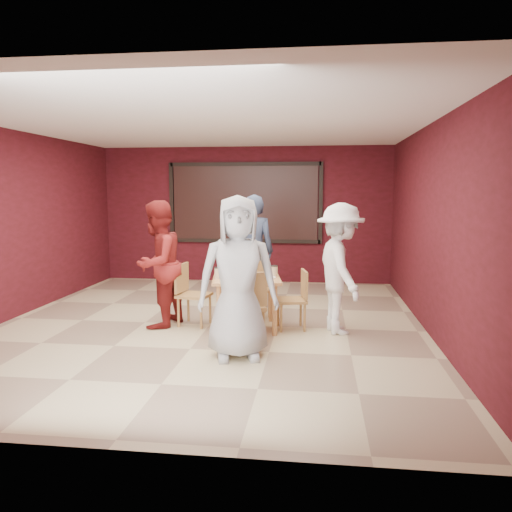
# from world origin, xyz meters

# --- Properties ---
(floor) EXTENTS (7.00, 7.00, 0.00)m
(floor) POSITION_xyz_m (0.00, 0.00, 0.00)
(floor) COLOR #CCBB8D
(floor) RESTS_ON ground
(window_blinds) EXTENTS (3.00, 0.02, 1.50)m
(window_blinds) POSITION_xyz_m (0.00, 3.45, 1.65)
(window_blinds) COLOR black
(dining_table) EXTENTS (1.04, 1.04, 0.87)m
(dining_table) POSITION_xyz_m (0.55, -0.13, 0.64)
(dining_table) COLOR tan
(dining_table) RESTS_ON floor
(chair_front) EXTENTS (0.58, 0.58, 0.92)m
(chair_front) POSITION_xyz_m (0.66, -0.84, 0.52)
(chair_front) COLOR #A47F3F
(chair_front) RESTS_ON floor
(chair_back) EXTENTS (0.50, 0.50, 0.82)m
(chair_back) POSITION_xyz_m (0.58, 0.65, 0.46)
(chair_back) COLOR #A47F3F
(chair_back) RESTS_ON floor
(chair_left) EXTENTS (0.48, 0.48, 0.87)m
(chair_left) POSITION_xyz_m (-0.28, -0.04, 0.49)
(chair_left) COLOR #A47F3F
(chair_left) RESTS_ON floor
(chair_right) EXTENTS (0.47, 0.47, 0.82)m
(chair_right) POSITION_xyz_m (1.23, -0.07, 0.46)
(chair_right) COLOR #A47F3F
(chair_right) RESTS_ON floor
(diner_front) EXTENTS (1.01, 0.78, 1.85)m
(diner_front) POSITION_xyz_m (0.63, -1.34, 0.93)
(diner_front) COLOR #A7A7A7
(diner_front) RESTS_ON floor
(diner_back) EXTENTS (0.70, 0.49, 1.84)m
(diner_back) POSITION_xyz_m (0.47, 1.20, 0.92)
(diner_back) COLOR #313C57
(diner_back) RESTS_ON floor
(diner_left) EXTENTS (0.85, 0.99, 1.77)m
(diner_left) POSITION_xyz_m (-0.70, -0.16, 0.88)
(diner_left) COLOR maroon
(diner_left) RESTS_ON floor
(diner_right) EXTENTS (0.91, 1.25, 1.74)m
(diner_right) POSITION_xyz_m (1.82, -0.17, 0.87)
(diner_right) COLOR white
(diner_right) RESTS_ON floor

